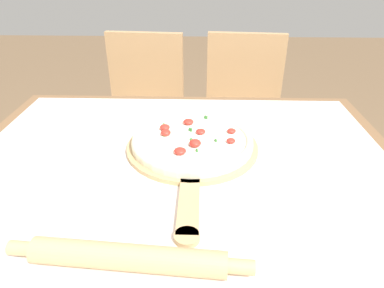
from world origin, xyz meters
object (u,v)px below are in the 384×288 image
(chair_left, at_px, (144,111))
(chair_right, at_px, (242,112))
(rolling_pin, at_px, (128,257))
(pizza, at_px, (192,140))
(pizza_peel, at_px, (192,150))

(chair_left, distance_m, chair_right, 0.50)
(rolling_pin, distance_m, chair_right, 1.26)
(chair_left, bearing_deg, pizza, -65.95)
(chair_right, bearing_deg, pizza, -101.47)
(rolling_pin, xyz_separation_m, chair_left, (-0.17, 1.19, -0.26))
(chair_left, relative_size, chair_right, 1.00)
(chair_left, xyz_separation_m, chair_right, (0.50, 0.00, 0.00))
(pizza, bearing_deg, chair_left, 109.03)
(pizza_peel, relative_size, pizza, 1.66)
(pizza_peel, height_order, chair_right, chair_right)
(pizza, bearing_deg, rolling_pin, -103.18)
(pizza_peel, xyz_separation_m, chair_right, (0.23, 0.80, -0.24))
(pizza, xyz_separation_m, rolling_pin, (-0.10, -0.41, -0.00))
(rolling_pin, xyz_separation_m, chair_right, (0.33, 1.19, -0.26))
(pizza_peel, bearing_deg, pizza, 90.48)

